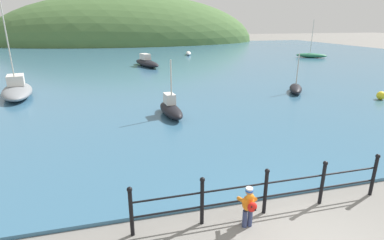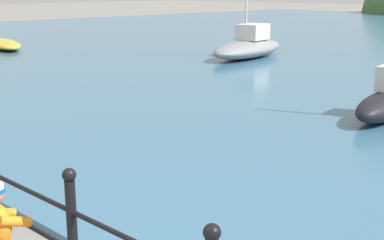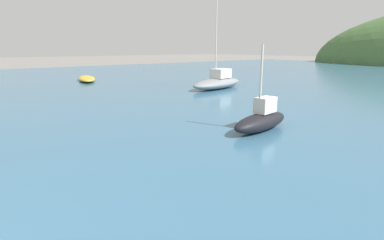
% 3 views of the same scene
% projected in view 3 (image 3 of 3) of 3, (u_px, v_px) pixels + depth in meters
% --- Properties ---
extents(boat_nearest_quay, '(4.79, 2.57, 0.38)m').
position_uv_depth(boat_nearest_quay, '(87.00, 79.00, 24.36)').
color(boat_nearest_quay, gold).
rests_on(boat_nearest_quay, water).
extents(boat_far_right, '(2.57, 5.05, 5.98)m').
position_uv_depth(boat_far_right, '(218.00, 82.00, 19.78)').
color(boat_far_right, gray).
rests_on(boat_far_right, water).
extents(boat_red_dinghy, '(1.07, 2.77, 2.72)m').
position_uv_depth(boat_red_dinghy, '(261.00, 119.00, 9.69)').
color(boat_red_dinghy, black).
rests_on(boat_red_dinghy, water).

